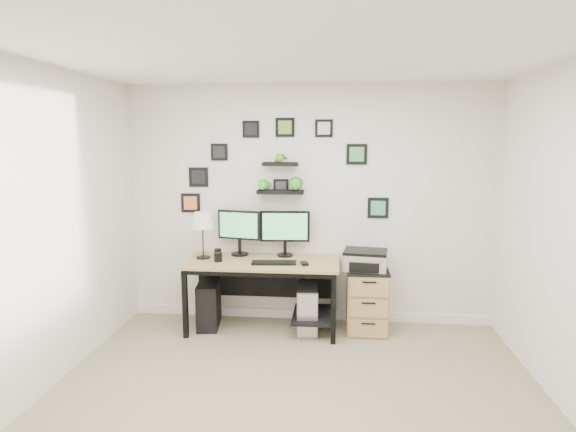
# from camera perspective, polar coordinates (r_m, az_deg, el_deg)

# --- Properties ---
(room) EXTENTS (4.00, 4.00, 4.00)m
(room) POSITION_cam_1_polar(r_m,az_deg,el_deg) (5.57, 2.36, -11.55)
(room) COLOR tan
(room) RESTS_ON ground
(desk) EXTENTS (1.60, 0.70, 0.75)m
(desk) POSITION_cam_1_polar(r_m,az_deg,el_deg) (5.13, -2.58, -6.60)
(desk) COLOR tan
(desk) RESTS_ON ground
(monitor_left) EXTENTS (0.48, 0.22, 0.50)m
(monitor_left) POSITION_cam_1_polar(r_m,az_deg,el_deg) (5.27, -5.81, -1.57)
(monitor_left) COLOR black
(monitor_left) RESTS_ON desk
(monitor_right) EXTENTS (0.54, 0.18, 0.50)m
(monitor_right) POSITION_cam_1_polar(r_m,az_deg,el_deg) (5.20, -0.36, -1.60)
(monitor_right) COLOR black
(monitor_right) RESTS_ON desk
(keyboard) EXTENTS (0.47, 0.18, 0.02)m
(keyboard) POSITION_cam_1_polar(r_m,az_deg,el_deg) (4.94, -1.69, -5.56)
(keyboard) COLOR black
(keyboard) RESTS_ON desk
(mouse) EXTENTS (0.09, 0.12, 0.03)m
(mouse) POSITION_cam_1_polar(r_m,az_deg,el_deg) (4.90, 1.95, -5.65)
(mouse) COLOR black
(mouse) RESTS_ON desk
(table_lamp) EXTENTS (0.24, 0.24, 0.50)m
(table_lamp) POSITION_cam_1_polar(r_m,az_deg,el_deg) (5.18, -10.12, -0.63)
(table_lamp) COLOR black
(table_lamp) RESTS_ON desk
(mug) EXTENTS (0.08, 0.08, 0.09)m
(mug) POSITION_cam_1_polar(r_m,az_deg,el_deg) (5.08, -8.28, -4.83)
(mug) COLOR black
(mug) RESTS_ON desk
(pen_cup) EXTENTS (0.07, 0.07, 0.09)m
(pen_cup) POSITION_cam_1_polar(r_m,az_deg,el_deg) (5.26, -8.32, -4.35)
(pen_cup) COLOR black
(pen_cup) RESTS_ON desk
(pc_tower_black) EXTENTS (0.28, 0.51, 0.49)m
(pc_tower_black) POSITION_cam_1_polar(r_m,az_deg,el_deg) (5.37, -9.37, -10.26)
(pc_tower_black) COLOR black
(pc_tower_black) RESTS_ON ground
(pc_tower_grey) EXTENTS (0.24, 0.50, 0.48)m
(pc_tower_grey) POSITION_cam_1_polar(r_m,az_deg,el_deg) (5.19, 2.31, -10.87)
(pc_tower_grey) COLOR gray
(pc_tower_grey) RESTS_ON ground
(file_cabinet) EXTENTS (0.43, 0.53, 0.67)m
(file_cabinet) POSITION_cam_1_polar(r_m,az_deg,el_deg) (5.23, 9.33, -9.73)
(file_cabinet) COLOR tan
(file_cabinet) RESTS_ON ground
(printer) EXTENTS (0.48, 0.40, 0.20)m
(printer) POSITION_cam_1_polar(r_m,az_deg,el_deg) (5.08, 9.15, -5.15)
(printer) COLOR silver
(printer) RESTS_ON file_cabinet
(wall_decor) EXTENTS (2.29, 0.18, 1.07)m
(wall_decor) POSITION_cam_1_polar(r_m,az_deg,el_deg) (5.19, -0.90, 5.24)
(wall_decor) COLOR black
(wall_decor) RESTS_ON ground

